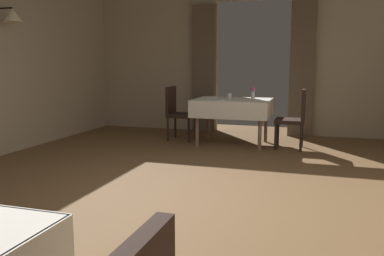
{
  "coord_description": "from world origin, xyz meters",
  "views": [
    {
      "loc": [
        1.23,
        -3.6,
        1.31
      ],
      "look_at": [
        0.03,
        0.22,
        0.68
      ],
      "focal_mm": 37.88,
      "sensor_mm": 36.0,
      "label": 1
    }
  ],
  "objects_px": {
    "plate_mid_b": "(220,100)",
    "glass_mid_c": "(230,96)",
    "flower_vase_mid": "(253,93)",
    "plate_mid_d": "(212,97)",
    "chair_mid_right": "(295,116)",
    "dining_table_mid": "(233,105)",
    "chair_mid_left": "(177,110)"
  },
  "relations": [
    {
      "from": "chair_mid_right",
      "to": "plate_mid_b",
      "type": "xyz_separation_m",
      "value": [
        -1.15,
        -0.21,
        0.24
      ]
    },
    {
      "from": "glass_mid_c",
      "to": "flower_vase_mid",
      "type": "bearing_deg",
      "value": 23.76
    },
    {
      "from": "chair_mid_right",
      "to": "glass_mid_c",
      "type": "height_order",
      "value": "chair_mid_right"
    },
    {
      "from": "dining_table_mid",
      "to": "flower_vase_mid",
      "type": "distance_m",
      "value": 0.4
    },
    {
      "from": "chair_mid_left",
      "to": "glass_mid_c",
      "type": "distance_m",
      "value": 0.99
    },
    {
      "from": "dining_table_mid",
      "to": "glass_mid_c",
      "type": "relative_size",
      "value": 13.42
    },
    {
      "from": "chair_mid_left",
      "to": "glass_mid_c",
      "type": "bearing_deg",
      "value": -6.04
    },
    {
      "from": "plate_mid_b",
      "to": "plate_mid_d",
      "type": "relative_size",
      "value": 0.85
    },
    {
      "from": "flower_vase_mid",
      "to": "plate_mid_d",
      "type": "distance_m",
      "value": 0.73
    },
    {
      "from": "glass_mid_c",
      "to": "plate_mid_d",
      "type": "xyz_separation_m",
      "value": [
        -0.36,
        0.22,
        -0.04
      ]
    },
    {
      "from": "dining_table_mid",
      "to": "glass_mid_c",
      "type": "bearing_deg",
      "value": 166.0
    },
    {
      "from": "chair_mid_left",
      "to": "plate_mid_d",
      "type": "height_order",
      "value": "chair_mid_left"
    },
    {
      "from": "flower_vase_mid",
      "to": "plate_mid_b",
      "type": "bearing_deg",
      "value": -134.8
    },
    {
      "from": "chair_mid_right",
      "to": "glass_mid_c",
      "type": "bearing_deg",
      "value": 175.62
    },
    {
      "from": "glass_mid_c",
      "to": "plate_mid_b",
      "type": "bearing_deg",
      "value": -106.74
    },
    {
      "from": "plate_mid_d",
      "to": "chair_mid_right",
      "type": "bearing_deg",
      "value": -11.91
    },
    {
      "from": "plate_mid_b",
      "to": "glass_mid_c",
      "type": "xyz_separation_m",
      "value": [
        0.09,
        0.29,
        0.04
      ]
    },
    {
      "from": "glass_mid_c",
      "to": "plate_mid_d",
      "type": "relative_size",
      "value": 0.42
    },
    {
      "from": "flower_vase_mid",
      "to": "plate_mid_d",
      "type": "height_order",
      "value": "flower_vase_mid"
    },
    {
      "from": "dining_table_mid",
      "to": "chair_mid_left",
      "type": "distance_m",
      "value": 1.02
    },
    {
      "from": "dining_table_mid",
      "to": "plate_mid_d",
      "type": "bearing_deg",
      "value": 150.79
    },
    {
      "from": "flower_vase_mid",
      "to": "plate_mid_d",
      "type": "relative_size",
      "value": 0.84
    },
    {
      "from": "dining_table_mid",
      "to": "chair_mid_right",
      "type": "distance_m",
      "value": 1.02
    },
    {
      "from": "dining_table_mid",
      "to": "chair_mid_right",
      "type": "xyz_separation_m",
      "value": [
        1.01,
        -0.07,
        -0.14
      ]
    },
    {
      "from": "chair_mid_right",
      "to": "plate_mid_b",
      "type": "relative_size",
      "value": 4.97
    },
    {
      "from": "chair_mid_left",
      "to": "plate_mid_d",
      "type": "xyz_separation_m",
      "value": [
        0.59,
        0.12,
        0.24
      ]
    },
    {
      "from": "chair_mid_right",
      "to": "dining_table_mid",
      "type": "bearing_deg",
      "value": 176.19
    },
    {
      "from": "flower_vase_mid",
      "to": "glass_mid_c",
      "type": "height_order",
      "value": "flower_vase_mid"
    },
    {
      "from": "chair_mid_right",
      "to": "plate_mid_d",
      "type": "xyz_separation_m",
      "value": [
        -1.42,
        0.3,
        0.24
      ]
    },
    {
      "from": "plate_mid_b",
      "to": "glass_mid_c",
      "type": "bearing_deg",
      "value": 73.26
    },
    {
      "from": "chair_mid_left",
      "to": "plate_mid_d",
      "type": "bearing_deg",
      "value": 11.35
    },
    {
      "from": "flower_vase_mid",
      "to": "chair_mid_left",
      "type": "bearing_deg",
      "value": -177.44
    }
  ]
}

